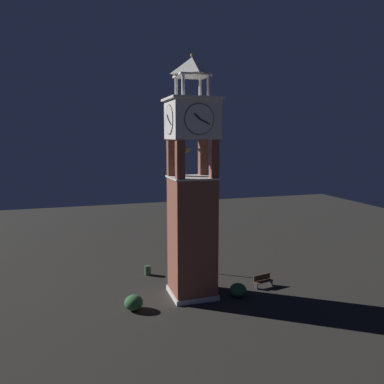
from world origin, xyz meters
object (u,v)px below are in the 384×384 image
Objects in this scene: lamp_post at (198,243)px; trash_bin at (148,270)px; park_bench at (263,281)px; clock_tower at (192,198)px.

trash_bin is (0.53, 4.29, -2.16)m from lamp_post.
trash_bin is at bearing 57.30° from park_bench.
clock_tower is 8.80m from park_bench.
clock_tower is at bearing 88.47° from park_bench.
trash_bin is (5.02, 2.35, -6.79)m from clock_tower.
park_bench is 2.07× the size of trash_bin.
clock_tower is 4.67× the size of lamp_post.
lamp_post is at bearing -23.38° from clock_tower.
park_bench is at bearing -91.53° from clock_tower.
clock_tower is 6.74m from lamp_post.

